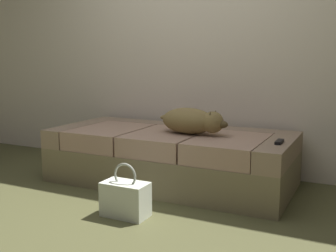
% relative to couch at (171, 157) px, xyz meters
% --- Properties ---
extents(ground_plane, '(10.00, 10.00, 0.00)m').
position_rel_couch_xyz_m(ground_plane, '(0.00, -1.07, -0.23)').
color(ground_plane, brown).
extents(back_wall, '(6.40, 0.10, 2.80)m').
position_rel_couch_xyz_m(back_wall, '(0.00, 0.60, 1.17)').
color(back_wall, beige).
rests_on(back_wall, ground).
extents(couch, '(2.08, 0.95, 0.46)m').
position_rel_couch_xyz_m(couch, '(0.00, 0.00, 0.00)').
color(couch, '#7C7051').
rests_on(couch, ground).
extents(dog_tan, '(0.64, 0.32, 0.22)m').
position_rel_couch_xyz_m(dog_tan, '(0.23, -0.05, 0.34)').
color(dog_tan, olive).
rests_on(dog_tan, couch).
extents(tv_remote, '(0.05, 0.15, 0.02)m').
position_rel_couch_xyz_m(tv_remote, '(0.95, -0.12, 0.24)').
color(tv_remote, black).
rests_on(tv_remote, couch).
extents(handbag, '(0.32, 0.18, 0.38)m').
position_rel_couch_xyz_m(handbag, '(0.06, -0.84, -0.10)').
color(handbag, silver).
rests_on(handbag, ground).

